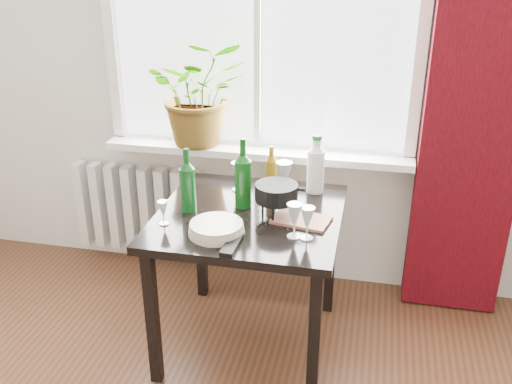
% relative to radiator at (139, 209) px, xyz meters
% --- Properties ---
extents(window, '(1.72, 0.08, 1.62)m').
position_rel_radiator_xyz_m(window, '(0.75, 0.04, 1.22)').
color(window, white).
rests_on(window, ground).
extents(windowsill, '(1.72, 0.20, 0.04)m').
position_rel_radiator_xyz_m(windowsill, '(0.75, -0.03, 0.44)').
color(windowsill, white).
rests_on(windowsill, ground).
extents(curtain, '(0.50, 0.12, 2.56)m').
position_rel_radiator_xyz_m(curtain, '(1.87, -0.06, 0.92)').
color(curtain, '#36040A').
rests_on(curtain, ground).
extents(radiator, '(0.80, 0.10, 0.55)m').
position_rel_radiator_xyz_m(radiator, '(0.00, 0.00, 0.00)').
color(radiator, silver).
rests_on(radiator, ground).
extents(table, '(0.85, 0.85, 0.74)m').
position_rel_radiator_xyz_m(table, '(0.85, -0.63, 0.27)').
color(table, black).
rests_on(table, ground).
extents(potted_plant, '(0.65, 0.60, 0.59)m').
position_rel_radiator_xyz_m(potted_plant, '(0.43, -0.02, 0.76)').
color(potted_plant, '#2D6C1D').
rests_on(potted_plant, windowsill).
extents(wine_bottle_left, '(0.09, 0.09, 0.31)m').
position_rel_radiator_xyz_m(wine_bottle_left, '(0.57, -0.66, 0.51)').
color(wine_bottle_left, '#0B3E14').
rests_on(wine_bottle_left, table).
extents(wine_bottle_right, '(0.10, 0.10, 0.34)m').
position_rel_radiator_xyz_m(wine_bottle_right, '(0.81, -0.56, 0.53)').
color(wine_bottle_right, '#0C4011').
rests_on(wine_bottle_right, table).
extents(bottle_amber, '(0.07, 0.07, 0.24)m').
position_rel_radiator_xyz_m(bottle_amber, '(0.90, -0.35, 0.48)').
color(bottle_amber, brown).
rests_on(bottle_amber, table).
extents(cleaning_bottle, '(0.09, 0.09, 0.31)m').
position_rel_radiator_xyz_m(cleaning_bottle, '(1.12, -0.32, 0.51)').
color(cleaning_bottle, silver).
rests_on(cleaning_bottle, table).
extents(wineglass_front_right, '(0.09, 0.09, 0.16)m').
position_rel_radiator_xyz_m(wineglass_front_right, '(1.09, -0.82, 0.44)').
color(wineglass_front_right, silver).
rests_on(wineglass_front_right, table).
extents(wineglass_far_right, '(0.07, 0.07, 0.15)m').
position_rel_radiator_xyz_m(wineglass_far_right, '(1.14, -0.82, 0.44)').
color(wineglass_far_right, silver).
rests_on(wineglass_far_right, table).
extents(wineglass_back_center, '(0.09, 0.09, 0.19)m').
position_rel_radiator_xyz_m(wineglass_back_center, '(0.98, -0.43, 0.46)').
color(wineglass_back_center, silver).
rests_on(wineglass_back_center, table).
extents(wineglass_back_left, '(0.09, 0.09, 0.15)m').
position_rel_radiator_xyz_m(wineglass_back_left, '(0.73, -0.38, 0.44)').
color(wineglass_back_left, silver).
rests_on(wineglass_back_left, table).
extents(wineglass_front_left, '(0.06, 0.06, 0.11)m').
position_rel_radiator_xyz_m(wineglass_front_left, '(0.50, -0.82, 0.42)').
color(wineglass_front_left, silver).
rests_on(wineglass_front_left, table).
extents(plate_stack, '(0.29, 0.29, 0.05)m').
position_rel_radiator_xyz_m(plate_stack, '(0.76, -0.86, 0.39)').
color(plate_stack, beige).
rests_on(plate_stack, table).
extents(fondue_pot, '(0.27, 0.25, 0.15)m').
position_rel_radiator_xyz_m(fondue_pot, '(0.98, -0.62, 0.44)').
color(fondue_pot, black).
rests_on(fondue_pot, table).
extents(tv_remote, '(0.06, 0.19, 0.02)m').
position_rel_radiator_xyz_m(tv_remote, '(0.85, -0.96, 0.37)').
color(tv_remote, black).
rests_on(tv_remote, table).
extents(cutting_board, '(0.28, 0.21, 0.01)m').
position_rel_radiator_xyz_m(cutting_board, '(1.10, -0.66, 0.37)').
color(cutting_board, brown).
rests_on(cutting_board, table).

